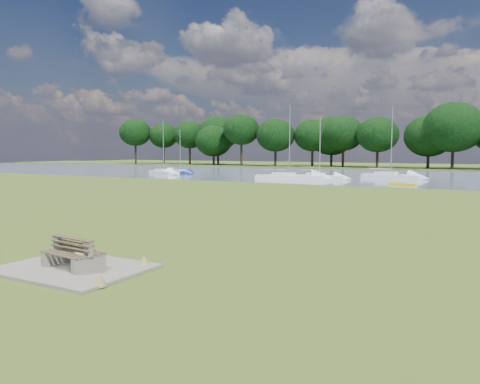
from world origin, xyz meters
The scene contains 12 objects.
ground centered at (0.00, 0.00, 0.00)m, with size 220.00×220.00×0.00m, color olive.
river centered at (0.00, 42.00, 0.00)m, with size 220.00×40.00×0.10m, color slate.
far_bank centered at (0.00, 72.00, 0.00)m, with size 220.00×20.00×0.40m, color #4C6626.
concrete_pad centered at (0.00, -14.00, 0.05)m, with size 4.20×3.20×0.10m, color gray.
bench_pair centered at (0.00, -14.00, 0.49)m, with size 1.89×1.25×0.96m.
kayak centered at (2.71, 24.50, 0.18)m, with size 2.68×0.63×0.27m, color yellow.
tree_line centered at (-12.91, 68.00, 7.00)m, with size 117.54×9.69×11.73m.
sailboat_0 centered at (-11.18, 28.45, 0.53)m, with size 8.40×4.82×8.92m.
sailboat_4 centered at (-0.87, 36.34, 0.53)m, with size 7.25×3.12×8.82m.
sailboat_5 centered at (-32.36, 31.31, 0.49)m, with size 6.55×4.32×7.79m.
sailboat_6 centered at (-30.50, 32.91, 0.44)m, with size 5.54×3.59×6.48m.
sailboat_7 centered at (-8.14, 30.73, 0.51)m, with size 5.91×1.99×7.44m.
Camera 1 is at (10.95, -23.53, 3.56)m, focal length 35.00 mm.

